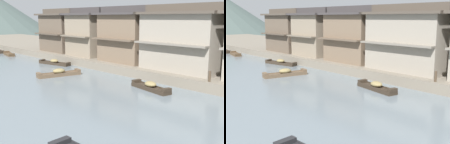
# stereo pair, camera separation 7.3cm
# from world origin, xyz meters

# --- Properties ---
(riverbank_right) EXTENTS (18.00, 110.00, 0.89)m
(riverbank_right) POSITION_xyz_m (16.35, 30.00, 0.45)
(riverbank_right) COLOR slate
(riverbank_right) RESTS_ON ground
(boat_moored_second) EXTENTS (1.70, 4.05, 0.49)m
(boat_moored_second) POSITION_xyz_m (5.43, 46.36, 0.16)
(boat_moored_second) COLOR brown
(boat_moored_second) RESTS_ON ground
(boat_moored_third) EXTENTS (1.93, 4.87, 0.69)m
(boat_moored_third) POSITION_xyz_m (5.96, 33.86, 0.23)
(boat_moored_third) COLOR #33281E
(boat_moored_third) RESTS_ON ground
(boat_moored_far) EXTENTS (1.56, 4.11, 0.72)m
(boat_moored_far) POSITION_xyz_m (5.00, 17.58, 0.26)
(boat_moored_far) COLOR #33281E
(boat_moored_far) RESTS_ON ground
(boat_crossing_west) EXTENTS (4.53, 1.82, 0.76)m
(boat_crossing_west) POSITION_xyz_m (2.58, 27.43, 0.27)
(boat_crossing_west) COLOR brown
(boat_crossing_west) RESTS_ON ground
(house_waterfront_tall) EXTENTS (6.06, 8.38, 6.14)m
(house_waterfront_tall) POSITION_xyz_m (10.91, 18.26, 3.89)
(house_waterfront_tall) COLOR gray
(house_waterfront_tall) RESTS_ON riverbank_right
(house_waterfront_narrow) EXTENTS (6.05, 6.82, 6.14)m
(house_waterfront_narrow) POSITION_xyz_m (10.91, 25.52, 3.90)
(house_waterfront_narrow) COLOR #75604C
(house_waterfront_narrow) RESTS_ON riverbank_right
(house_waterfront_far) EXTENTS (6.72, 6.22, 6.14)m
(house_waterfront_far) POSITION_xyz_m (11.24, 32.51, 3.90)
(house_waterfront_far) COLOR gray
(house_waterfront_far) RESTS_ON riverbank_right
(house_waterfront_end) EXTENTS (6.31, 7.19, 6.14)m
(house_waterfront_end) POSITION_xyz_m (11.04, 39.01, 3.89)
(house_waterfront_end) COLOR brown
(house_waterfront_end) RESTS_ON riverbank_right
(mooring_post_dock_mid) EXTENTS (0.20, 0.20, 0.84)m
(mooring_post_dock_mid) POSITION_xyz_m (7.70, 13.93, 1.31)
(mooring_post_dock_mid) COLOR #473828
(mooring_post_dock_mid) RESTS_ON riverbank_right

